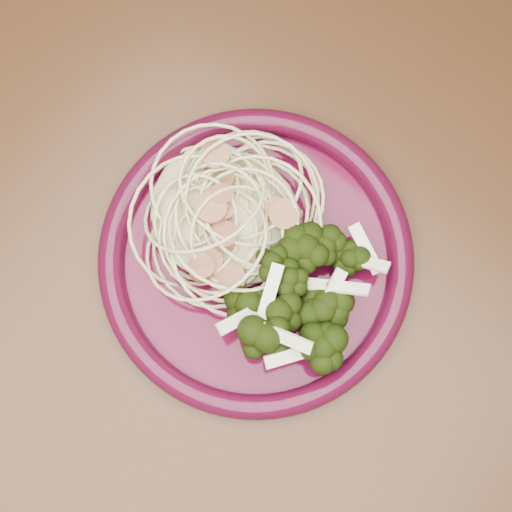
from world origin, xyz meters
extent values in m
plane|color=brown|center=(0.00, 0.00, 0.00)|extent=(3.50, 3.50, 0.00)
cube|color=#472814|center=(0.00, 0.00, 0.73)|extent=(1.20, 0.80, 0.04)
cylinder|color=#46061F|center=(-0.12, -0.08, 0.75)|extent=(0.31, 0.31, 0.01)
torus|color=#460B22|center=(-0.12, -0.08, 0.76)|extent=(0.31, 0.31, 0.02)
ellipsoid|color=beige|center=(-0.16, -0.06, 0.77)|extent=(0.16, 0.15, 0.03)
ellipsoid|color=black|center=(-0.07, -0.09, 0.78)|extent=(0.12, 0.15, 0.05)
camera|label=1|loc=(-0.05, -0.16, 1.32)|focal=50.00mm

